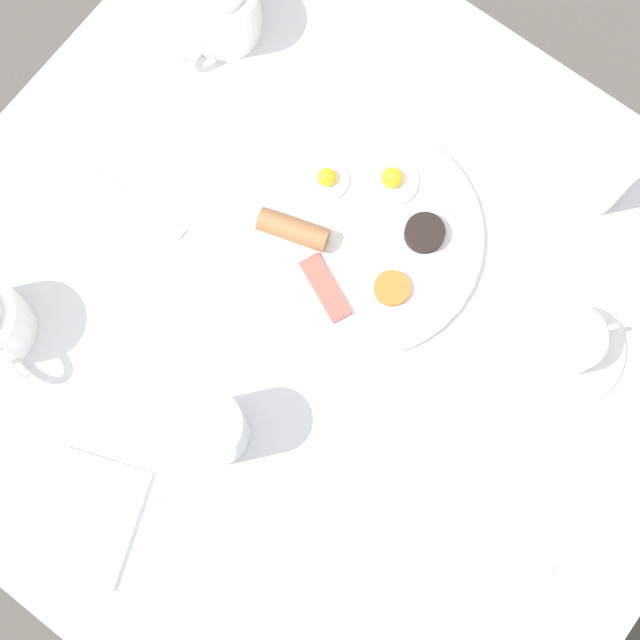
# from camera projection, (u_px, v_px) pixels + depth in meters

# --- Properties ---
(ground_plane) EXTENTS (8.00, 8.00, 0.00)m
(ground_plane) POSITION_uv_depth(u_px,v_px,m) (320.00, 402.00, 1.85)
(ground_plane) COLOR #4C4742
(table) EXTENTS (1.01, 0.95, 0.76)m
(table) POSITION_uv_depth(u_px,v_px,m) (320.00, 336.00, 1.18)
(table) COLOR silver
(table) RESTS_ON ground_plane
(breakfast_plate) EXTENTS (0.31, 0.31, 0.04)m
(breakfast_plate) POSITION_uv_depth(u_px,v_px,m) (357.00, 233.00, 1.12)
(breakfast_plate) COLOR white
(breakfast_plate) RESTS_ON table
(teapot_near) EXTENTS (0.10, 0.18, 0.11)m
(teapot_near) POSITION_uv_depth(u_px,v_px,m) (220.00, 9.00, 1.15)
(teapot_near) COLOR white
(teapot_near) RESTS_ON table
(teacup_with_saucer_left) EXTENTS (0.16, 0.16, 0.06)m
(teacup_with_saucer_left) POSITION_uv_depth(u_px,v_px,m) (566.00, 342.00, 1.07)
(teacup_with_saucer_left) COLOR white
(teacup_with_saucer_left) RESTS_ON table
(water_glass_short) EXTENTS (0.08, 0.08, 0.11)m
(water_glass_short) POSITION_uv_depth(u_px,v_px,m) (212.00, 429.00, 1.02)
(water_glass_short) COLOR white
(water_glass_short) RESTS_ON table
(wine_glass_spare) EXTENTS (0.08, 0.08, 0.11)m
(wine_glass_spare) POSITION_uv_depth(u_px,v_px,m) (600.00, 171.00, 1.09)
(wine_glass_spare) COLOR white
(wine_glass_spare) RESTS_ON table
(napkin_folded) EXTENTS (0.15, 0.17, 0.01)m
(napkin_folded) POSITION_uv_depth(u_px,v_px,m) (90.00, 518.00, 1.05)
(napkin_folded) COLOR white
(napkin_folded) RESTS_ON table
(fork_by_plate) EXTENTS (0.15, 0.11, 0.00)m
(fork_by_plate) POSITION_uv_depth(u_px,v_px,m) (479.00, 567.00, 1.04)
(fork_by_plate) COLOR silver
(fork_by_plate) RESTS_ON table
(knife_by_plate) EXTENTS (0.19, 0.02, 0.00)m
(knife_by_plate) POSITION_uv_depth(u_px,v_px,m) (122.00, 193.00, 1.14)
(knife_by_plate) COLOR silver
(knife_by_plate) RESTS_ON table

